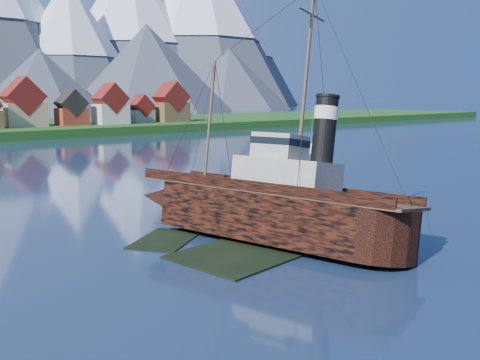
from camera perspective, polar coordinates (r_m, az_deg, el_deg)
ground at (r=54.06m, az=3.63°, el=-6.08°), size 1400.00×1400.00×0.00m
shoal at (r=56.83m, az=3.44°, el=-5.68°), size 31.71×21.24×1.14m
tugboat_wreck at (r=53.45m, az=1.73°, el=-2.67°), size 7.58×32.66×25.88m
sailboat_d at (r=142.70m, az=7.65°, el=3.46°), size 5.76×8.47×11.52m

